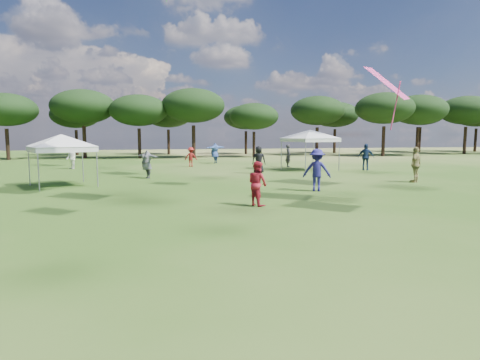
# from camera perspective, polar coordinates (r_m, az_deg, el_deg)

# --- Properties ---
(tree_line) EXTENTS (108.78, 17.63, 7.77)m
(tree_line) POSITION_cam_1_polar(r_m,az_deg,el_deg) (47.92, -8.09, 9.85)
(tree_line) COLOR black
(tree_line) RESTS_ON ground
(tent_left) EXTENTS (5.15, 5.15, 2.87)m
(tent_left) POSITION_cam_1_polar(r_m,az_deg,el_deg) (21.67, -24.10, 5.64)
(tent_left) COLOR gray
(tent_left) RESTS_ON ground
(tent_right) EXTENTS (6.06, 6.06, 3.19)m
(tent_right) POSITION_cam_1_polar(r_m,az_deg,el_deg) (29.27, 9.93, 6.80)
(tent_right) COLOR gray
(tent_right) RESTS_ON ground
(festival_crowd) EXTENTS (27.85, 23.02, 1.92)m
(festival_crowd) POSITION_cam_1_polar(r_m,az_deg,el_deg) (25.92, -6.12, 2.76)
(festival_crowd) COLOR #292A2E
(festival_crowd) RESTS_ON ground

